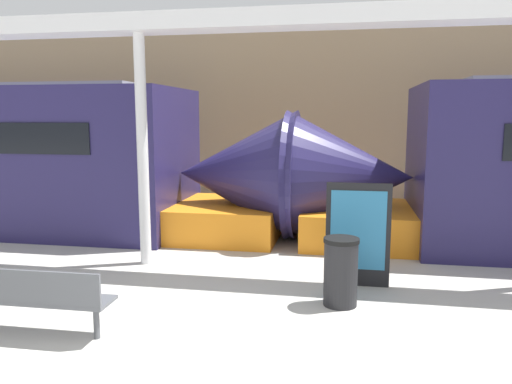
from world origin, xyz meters
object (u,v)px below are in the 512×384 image
bench_near (36,295)px  poster_board (358,234)px  support_column_near (143,152)px  trash_bin (341,272)px

bench_near → poster_board: bearing=33.5°
bench_near → support_column_near: (0.07, 2.99, 1.42)m
trash_bin → poster_board: size_ratio=0.60×
bench_near → poster_board: (3.62, 2.46, 0.28)m
poster_board → support_column_near: (-3.55, 0.52, 1.14)m
bench_near → poster_board: 4.39m
poster_board → support_column_near: bearing=171.7°
trash_bin → bench_near: bearing=-154.4°
bench_near → trash_bin: (3.39, 1.62, -0.04)m
poster_board → support_column_near: size_ratio=0.40×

